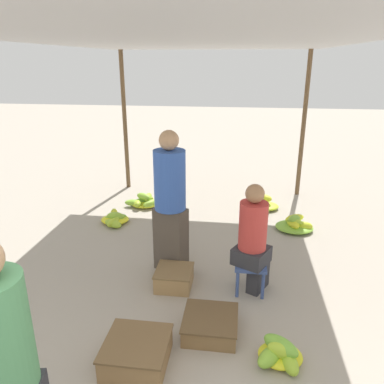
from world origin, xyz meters
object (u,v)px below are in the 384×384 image
(banana_pile_right_2, at_px, (295,225))
(crate_far, at_px, (210,325))
(vendor_seated, at_px, (254,239))
(stool, at_px, (251,268))
(banana_pile_left_1, at_px, (144,202))
(shopper_walking_mid, at_px, (170,201))
(vendor_foreground, at_px, (4,371))
(banana_pile_right_1, at_px, (264,204))
(banana_pile_left_0, at_px, (115,219))
(crate_mid, at_px, (174,278))
(banana_pile_right_0, at_px, (280,354))
(crate_near, at_px, (137,352))

(banana_pile_right_2, bearing_deg, crate_far, -113.78)
(vendor_seated, bearing_deg, stool, -152.79)
(banana_pile_left_1, height_order, shopper_walking_mid, shopper_walking_mid)
(vendor_foreground, xyz_separation_m, banana_pile_right_1, (1.66, 4.73, -0.77))
(stool, bearing_deg, banana_pile_right_1, 83.68)
(crate_far, bearing_deg, banana_pile_left_0, 126.57)
(vendor_foreground, distance_m, crate_mid, 2.37)
(banana_pile_right_2, height_order, shopper_walking_mid, shopper_walking_mid)
(vendor_seated, xyz_separation_m, crate_far, (-0.39, -0.75, -0.55))
(banana_pile_right_1, xyz_separation_m, shopper_walking_mid, (-1.23, -2.16, 0.81))
(banana_pile_right_0, bearing_deg, banana_pile_left_0, 131.80)
(vendor_foreground, bearing_deg, banana_pile_left_0, 100.76)
(vendor_seated, height_order, crate_far, vendor_seated)
(banana_pile_right_0, relative_size, banana_pile_right_1, 0.77)
(banana_pile_right_2, bearing_deg, shopper_walking_mid, -140.86)
(vendor_seated, height_order, crate_mid, vendor_seated)
(vendor_seated, bearing_deg, crate_far, -117.39)
(vendor_foreground, relative_size, stool, 4.62)
(banana_pile_left_1, bearing_deg, banana_pile_left_0, -110.10)
(crate_near, bearing_deg, banana_pile_left_0, 112.26)
(banana_pile_right_0, height_order, banana_pile_right_1, banana_pile_right_1)
(vendor_foreground, distance_m, banana_pile_right_1, 5.07)
(vendor_foreground, height_order, banana_pile_right_1, vendor_foreground)
(vendor_seated, relative_size, crate_far, 2.46)
(banana_pile_right_0, relative_size, crate_mid, 1.05)
(banana_pile_right_0, bearing_deg, banana_pile_right_1, 89.44)
(vendor_foreground, relative_size, banana_pile_right_2, 2.92)
(stool, relative_size, banana_pile_right_2, 0.63)
(crate_mid, relative_size, crate_far, 0.81)
(crate_near, bearing_deg, banana_pile_left_1, 103.65)
(banana_pile_left_0, bearing_deg, shopper_walking_mid, -47.01)
(banana_pile_right_0, distance_m, crate_near, 1.21)
(banana_pile_right_2, bearing_deg, banana_pile_right_1, 117.31)
(banana_pile_right_1, bearing_deg, stool, -96.32)
(stool, xyz_separation_m, vendor_seated, (0.02, 0.01, 0.35))
(banana_pile_left_1, relative_size, banana_pile_right_2, 1.09)
(stool, height_order, banana_pile_left_0, stool)
(stool, relative_size, banana_pile_right_0, 0.83)
(crate_near, height_order, crate_mid, crate_near)
(banana_pile_left_1, xyz_separation_m, banana_pile_right_1, (2.10, 0.17, -0.00))
(banana_pile_right_1, bearing_deg, banana_pile_left_0, -158.53)
(vendor_foreground, distance_m, crate_far, 1.93)
(banana_pile_left_0, height_order, banana_pile_left_1, banana_pile_left_1)
(stool, relative_size, shopper_walking_mid, 0.21)
(banana_pile_left_1, relative_size, banana_pile_right_0, 1.43)
(banana_pile_left_0, distance_m, shopper_walking_mid, 1.87)
(vendor_foreground, height_order, crate_far, vendor_foreground)
(crate_near, xyz_separation_m, shopper_walking_mid, (0.00, 1.56, 0.78))
(shopper_walking_mid, bearing_deg, banana_pile_left_0, 132.99)
(banana_pile_left_1, distance_m, shopper_walking_mid, 2.32)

